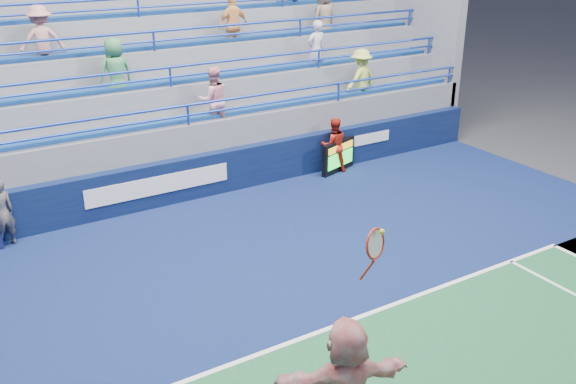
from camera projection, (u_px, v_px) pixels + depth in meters
ground at (349, 322)px, 11.13m from camera, size 120.00×120.00×0.00m
sponsor_wall at (195, 177)px, 16.04m from camera, size 18.00×0.32×1.10m
bleacher_stand at (140, 105)px, 18.63m from camera, size 18.00×5.60×6.13m
serve_speed_board at (338, 156)px, 17.79m from camera, size 1.28×0.54×0.90m
line_judge at (1, 213)px, 13.48m from camera, size 0.65×0.52×1.55m
ball_girl at (334, 145)px, 17.69m from camera, size 0.89×0.79×1.54m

